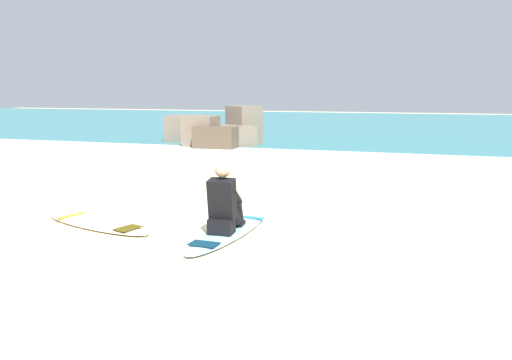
{
  "coord_description": "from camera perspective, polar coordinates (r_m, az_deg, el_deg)",
  "views": [
    {
      "loc": [
        2.54,
        -6.79,
        1.96
      ],
      "look_at": [
        0.01,
        0.91,
        0.55
      ],
      "focal_mm": 36.63,
      "sensor_mm": 36.0,
      "label": 1
    }
  ],
  "objects": [
    {
      "name": "ground_plane",
      "position": [
        7.51,
        -2.26,
        -5.26
      ],
      "size": [
        80.0,
        80.0,
        0.0
      ],
      "primitive_type": "plane",
      "color": "beige"
    },
    {
      "name": "sea",
      "position": [
        29.21,
        13.25,
        5.85
      ],
      "size": [
        80.0,
        28.0,
        0.1
      ],
      "primitive_type": "cube",
      "color": "teal",
      "rests_on": "ground"
    },
    {
      "name": "breaking_foam",
      "position": [
        15.66,
        8.74,
        2.76
      ],
      "size": [
        80.0,
        0.9,
        0.11
      ],
      "primitive_type": "cube",
      "color": "white",
      "rests_on": "ground"
    },
    {
      "name": "surfboard_main",
      "position": [
        7.23,
        -2.91,
        -5.58
      ],
      "size": [
        0.65,
        2.46,
        0.08
      ],
      "color": "#9ED1E5",
      "rests_on": "ground"
    },
    {
      "name": "surfer_seated",
      "position": [
        7.01,
        -3.5,
        -2.7
      ],
      "size": [
        0.39,
        0.72,
        0.95
      ],
      "color": "black",
      "rests_on": "surfboard_main"
    },
    {
      "name": "surfboard_spare_near",
      "position": [
        7.96,
        -17.02,
        -4.56
      ],
      "size": [
        2.18,
        1.11,
        0.08
      ],
      "color": "#EFE5C6",
      "rests_on": "ground"
    },
    {
      "name": "rock_outcrop_distant",
      "position": [
        18.24,
        -4.86,
        5.27
      ],
      "size": [
        3.98,
        3.48,
        1.4
      ],
      "color": "#756656",
      "rests_on": "ground"
    }
  ]
}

